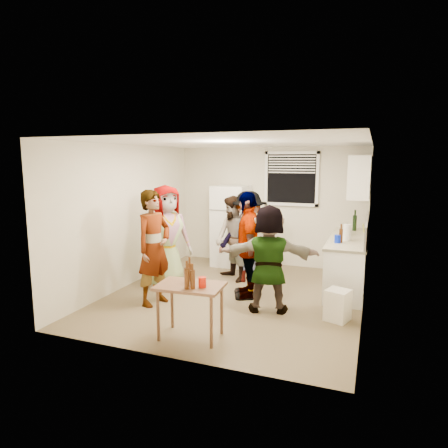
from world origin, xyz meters
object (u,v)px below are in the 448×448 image
at_px(red_cup, 202,287).
at_px(guest_stripe, 156,303).
at_px(serving_table, 191,337).
at_px(guest_grey, 168,287).
at_px(kettle, 347,235).
at_px(trash_bin, 338,303).
at_px(guest_back_left, 233,280).
at_px(wine_bottle, 354,231).
at_px(refrigerator, 231,226).
at_px(guest_black, 247,296).
at_px(blue_cup, 337,243).
at_px(guest_orange, 268,311).
at_px(beer_bottle_table, 187,288).
at_px(guest_back_right, 248,281).
at_px(beer_bottle_counter, 341,243).

distance_m(red_cup, guest_stripe, 1.70).
bearing_deg(serving_table, guest_grey, 126.63).
bearing_deg(serving_table, kettle, 61.40).
height_order(trash_bin, guest_back_left, trash_bin).
bearing_deg(guest_stripe, wine_bottle, -32.21).
bearing_deg(kettle, guest_grey, -162.50).
relative_size(refrigerator, red_cup, 13.36).
bearing_deg(guest_black, guest_grey, -110.12).
bearing_deg(serving_table, guest_stripe, 139.06).
height_order(refrigerator, blue_cup, refrigerator).
bearing_deg(guest_orange, beer_bottle_table, 51.07).
distance_m(beer_bottle_table, guest_black, 1.98).
distance_m(guest_grey, guest_orange, 1.99).
distance_m(refrigerator, blue_cup, 2.65).
height_order(serving_table, beer_bottle_table, beer_bottle_table).
distance_m(kettle, guest_back_right, 1.99).
distance_m(refrigerator, wine_bottle, 2.50).
bearing_deg(guest_back_right, wine_bottle, 18.66).
relative_size(blue_cup, serving_table, 0.16).
bearing_deg(beer_bottle_table, guest_black, 84.20).
distance_m(guest_back_left, guest_black, 0.94).
relative_size(kettle, guest_back_left, 0.14).
distance_m(beer_bottle_counter, red_cup, 2.74).
relative_size(wine_bottle, blue_cup, 2.26).
xyz_separation_m(kettle, guest_back_right, (-1.70, -0.51, -0.90)).
xyz_separation_m(blue_cup, guest_black, (-1.36, -0.54, -0.90)).
xyz_separation_m(kettle, guest_stripe, (-2.71, -2.14, -0.90)).
relative_size(kettle, blue_cup, 1.66).
height_order(blue_cup, guest_stripe, blue_cup).
distance_m(trash_bin, beer_bottle_table, 2.19).
distance_m(guest_stripe, guest_orange, 1.76).
xyz_separation_m(guest_back_right, guest_orange, (0.72, -1.31, 0.00)).
distance_m(refrigerator, beer_bottle_counter, 2.67).
bearing_deg(guest_back_right, beer_bottle_counter, -19.23).
xyz_separation_m(guest_grey, guest_back_left, (0.94, 0.82, 0.00)).
bearing_deg(serving_table, guest_orange, 60.73).
bearing_deg(guest_back_left, guest_grey, -98.96).
bearing_deg(trash_bin, guest_orange, 179.95).
bearing_deg(red_cup, serving_table, 168.55).
xyz_separation_m(refrigerator, kettle, (2.40, -0.51, 0.05)).
relative_size(beer_bottle_table, guest_orange, 0.15).
height_order(wine_bottle, blue_cup, wine_bottle).
distance_m(kettle, guest_black, 2.16).
xyz_separation_m(red_cup, guest_stripe, (-1.23, 0.95, -0.69)).
distance_m(refrigerator, beer_bottle_table, 3.77).
bearing_deg(guest_orange, wine_bottle, -127.36).
relative_size(beer_bottle_table, guest_back_left, 0.16).
bearing_deg(guest_black, refrigerator, -174.32).
bearing_deg(guest_back_left, guest_black, -16.59).
bearing_deg(guest_back_left, guest_stripe, -74.80).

